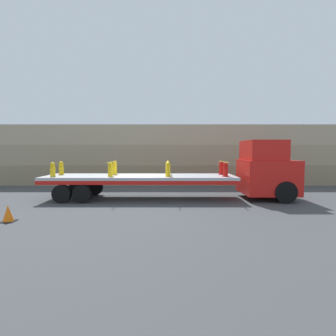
% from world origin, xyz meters
% --- Properties ---
extents(ground_plane, '(120.00, 120.00, 0.00)m').
position_xyz_m(ground_plane, '(0.00, 0.00, 0.00)').
color(ground_plane, '#3F4244').
extents(rock_cliff, '(60.00, 3.30, 4.57)m').
position_xyz_m(rock_cliff, '(0.00, 6.84, 2.29)').
color(rock_cliff, gray).
rests_on(rock_cliff, ground_plane).
extents(truck_cab, '(2.72, 2.72, 3.19)m').
position_xyz_m(truck_cab, '(6.97, 0.00, 1.57)').
color(truck_cab, red).
rests_on(truck_cab, ground_plane).
extents(flatbed_trailer, '(10.24, 2.59, 1.28)m').
position_xyz_m(flatbed_trailer, '(-0.67, 0.00, 1.05)').
color(flatbed_trailer, '#B2B2B7').
rests_on(flatbed_trailer, ground_plane).
extents(fire_hydrant_yellow_near_0, '(0.31, 0.50, 0.75)m').
position_xyz_m(fire_hydrant_yellow_near_0, '(-4.52, -0.55, 1.64)').
color(fire_hydrant_yellow_near_0, gold).
rests_on(fire_hydrant_yellow_near_0, flatbed_trailer).
extents(fire_hydrant_yellow_far_0, '(0.31, 0.50, 0.75)m').
position_xyz_m(fire_hydrant_yellow_far_0, '(-4.52, 0.55, 1.64)').
color(fire_hydrant_yellow_far_0, gold).
rests_on(fire_hydrant_yellow_far_0, flatbed_trailer).
extents(fire_hydrant_yellow_near_1, '(0.31, 0.50, 0.75)m').
position_xyz_m(fire_hydrant_yellow_near_1, '(-1.51, -0.55, 1.64)').
color(fire_hydrant_yellow_near_1, gold).
rests_on(fire_hydrant_yellow_near_1, flatbed_trailer).
extents(fire_hydrant_yellow_far_1, '(0.31, 0.50, 0.75)m').
position_xyz_m(fire_hydrant_yellow_far_1, '(-1.51, 0.55, 1.64)').
color(fire_hydrant_yellow_far_1, gold).
rests_on(fire_hydrant_yellow_far_1, flatbed_trailer).
extents(fire_hydrant_yellow_near_2, '(0.31, 0.50, 0.75)m').
position_xyz_m(fire_hydrant_yellow_near_2, '(1.51, -0.55, 1.64)').
color(fire_hydrant_yellow_near_2, gold).
rests_on(fire_hydrant_yellow_near_2, flatbed_trailer).
extents(fire_hydrant_yellow_far_2, '(0.31, 0.50, 0.75)m').
position_xyz_m(fire_hydrant_yellow_far_2, '(1.51, 0.55, 1.64)').
color(fire_hydrant_yellow_far_2, gold).
rests_on(fire_hydrant_yellow_far_2, flatbed_trailer).
extents(fire_hydrant_red_near_3, '(0.31, 0.50, 0.75)m').
position_xyz_m(fire_hydrant_red_near_3, '(4.52, -0.55, 1.64)').
color(fire_hydrant_red_near_3, red).
rests_on(fire_hydrant_red_near_3, flatbed_trailer).
extents(fire_hydrant_red_far_3, '(0.31, 0.50, 0.75)m').
position_xyz_m(fire_hydrant_red_far_3, '(4.52, 0.55, 1.64)').
color(fire_hydrant_red_far_3, red).
rests_on(fire_hydrant_red_far_3, flatbed_trailer).
extents(cargo_strap_rear, '(0.05, 2.69, 0.01)m').
position_xyz_m(cargo_strap_rear, '(-1.51, 0.00, 2.04)').
color(cargo_strap_rear, yellow).
rests_on(cargo_strap_rear, fire_hydrant_yellow_near_1).
extents(cargo_strap_middle, '(0.05, 2.69, 0.01)m').
position_xyz_m(cargo_strap_middle, '(1.51, 0.00, 2.04)').
color(cargo_strap_middle, yellow).
rests_on(cargo_strap_middle, fire_hydrant_yellow_near_2).
extents(cargo_strap_front, '(0.05, 2.69, 0.01)m').
position_xyz_m(cargo_strap_front, '(4.52, 0.00, 2.04)').
color(cargo_strap_front, yellow).
rests_on(cargo_strap_front, fire_hydrant_red_near_3).
extents(traffic_cone, '(0.49, 0.49, 0.63)m').
position_xyz_m(traffic_cone, '(-4.46, -4.58, 0.30)').
color(traffic_cone, black).
rests_on(traffic_cone, ground_plane).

